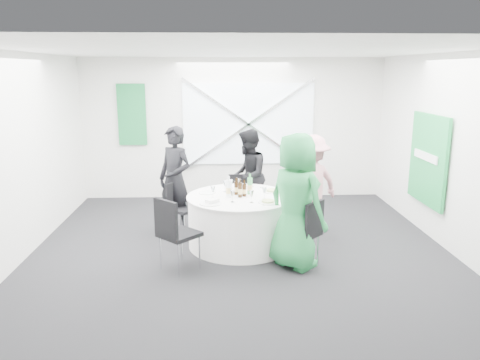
{
  "coord_description": "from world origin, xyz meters",
  "views": [
    {
      "loc": [
        -0.32,
        -6.38,
        2.54
      ],
      "look_at": [
        0.0,
        0.2,
        1.0
      ],
      "focal_mm": 35.0,
      "sensor_mm": 36.0,
      "label": 1
    }
  ],
  "objects_px": {
    "chair_front_right": "(307,228)",
    "person_woman_pink": "(311,184)",
    "chair_back_right": "(298,201)",
    "green_water_bottle": "(250,186)",
    "banquet_table": "(240,221)",
    "clear_water_bottle": "(229,189)",
    "person_man_back_left": "(175,179)",
    "chair_back": "(239,195)",
    "person_man_back": "(248,176)",
    "person_woman_green": "(296,201)",
    "chair_back_left": "(178,204)",
    "chair_front_left": "(174,229)"
  },
  "relations": [
    {
      "from": "chair_front_right",
      "to": "person_woman_pink",
      "type": "xyz_separation_m",
      "value": [
        0.32,
        1.39,
        0.25
      ]
    },
    {
      "from": "chair_back_right",
      "to": "green_water_bottle",
      "type": "height_order",
      "value": "green_water_bottle"
    },
    {
      "from": "banquet_table",
      "to": "clear_water_bottle",
      "type": "relative_size",
      "value": 5.02
    },
    {
      "from": "chair_front_right",
      "to": "person_man_back_left",
      "type": "relative_size",
      "value": 0.54
    },
    {
      "from": "person_man_back_left",
      "to": "banquet_table",
      "type": "bearing_deg",
      "value": 0.0
    },
    {
      "from": "chair_back_right",
      "to": "green_water_bottle",
      "type": "distance_m",
      "value": 1.12
    },
    {
      "from": "chair_back_right",
      "to": "person_woman_pink",
      "type": "distance_m",
      "value": 0.38
    },
    {
      "from": "chair_back",
      "to": "chair_back_right",
      "type": "height_order",
      "value": "same"
    },
    {
      "from": "person_man_back",
      "to": "person_woman_green",
      "type": "relative_size",
      "value": 0.89
    },
    {
      "from": "chair_back_left",
      "to": "person_man_back",
      "type": "relative_size",
      "value": 0.51
    },
    {
      "from": "banquet_table",
      "to": "person_woman_pink",
      "type": "xyz_separation_m",
      "value": [
        1.16,
        0.58,
        0.41
      ]
    },
    {
      "from": "person_man_back_left",
      "to": "person_man_back",
      "type": "relative_size",
      "value": 1.07
    },
    {
      "from": "chair_back_right",
      "to": "chair_front_right",
      "type": "xyz_separation_m",
      "value": [
        -0.15,
        -1.53,
        0.06
      ]
    },
    {
      "from": "chair_back_left",
      "to": "green_water_bottle",
      "type": "bearing_deg",
      "value": -81.88
    },
    {
      "from": "person_woman_green",
      "to": "clear_water_bottle",
      "type": "xyz_separation_m",
      "value": [
        -0.85,
        0.74,
        -0.01
      ]
    },
    {
      "from": "chair_front_right",
      "to": "person_woman_green",
      "type": "relative_size",
      "value": 0.51
    },
    {
      "from": "banquet_table",
      "to": "chair_back_right",
      "type": "xyz_separation_m",
      "value": [
        0.99,
        0.72,
        0.09
      ]
    },
    {
      "from": "chair_back_left",
      "to": "chair_front_left",
      "type": "xyz_separation_m",
      "value": [
        0.07,
        -1.49,
        0.1
      ]
    },
    {
      "from": "chair_back_left",
      "to": "person_woman_green",
      "type": "xyz_separation_m",
      "value": [
        1.64,
        -1.41,
        0.42
      ]
    },
    {
      "from": "chair_back",
      "to": "chair_back_right",
      "type": "distance_m",
      "value": 1.03
    },
    {
      "from": "chair_back_left",
      "to": "chair_front_right",
      "type": "xyz_separation_m",
      "value": [
        1.79,
        -1.42,
        0.06
      ]
    },
    {
      "from": "banquet_table",
      "to": "person_man_back_left",
      "type": "bearing_deg",
      "value": 143.0
    },
    {
      "from": "person_man_back",
      "to": "person_woman_green",
      "type": "xyz_separation_m",
      "value": [
        0.49,
        -1.98,
        0.1
      ]
    },
    {
      "from": "chair_back_right",
      "to": "clear_water_bottle",
      "type": "bearing_deg",
      "value": -92.09
    },
    {
      "from": "chair_back_right",
      "to": "chair_front_left",
      "type": "distance_m",
      "value": 2.47
    },
    {
      "from": "chair_back_left",
      "to": "chair_back_right",
      "type": "height_order",
      "value": "chair_back_left"
    },
    {
      "from": "chair_back",
      "to": "person_man_back_left",
      "type": "bearing_deg",
      "value": -159.37
    },
    {
      "from": "banquet_table",
      "to": "chair_front_right",
      "type": "bearing_deg",
      "value": -44.14
    },
    {
      "from": "chair_back_left",
      "to": "person_woman_pink",
      "type": "distance_m",
      "value": 2.13
    },
    {
      "from": "chair_back",
      "to": "person_woman_green",
      "type": "xyz_separation_m",
      "value": [
        0.65,
        -1.91,
        0.42
      ]
    },
    {
      "from": "chair_back_right",
      "to": "clear_water_bottle",
      "type": "relative_size",
      "value": 2.62
    },
    {
      "from": "chair_back_right",
      "to": "green_water_bottle",
      "type": "bearing_deg",
      "value": -89.9
    },
    {
      "from": "chair_back_right",
      "to": "chair_front_right",
      "type": "bearing_deg",
      "value": -41.63
    },
    {
      "from": "person_man_back_left",
      "to": "person_man_back",
      "type": "bearing_deg",
      "value": 56.63
    },
    {
      "from": "chair_back_left",
      "to": "clear_water_bottle",
      "type": "relative_size",
      "value": 2.63
    },
    {
      "from": "person_woman_pink",
      "to": "person_woman_green",
      "type": "xyz_separation_m",
      "value": [
        -0.47,
        -1.38,
        0.11
      ]
    },
    {
      "from": "clear_water_bottle",
      "to": "banquet_table",
      "type": "bearing_deg",
      "value": 19.12
    },
    {
      "from": "person_man_back_left",
      "to": "green_water_bottle",
      "type": "bearing_deg",
      "value": 7.64
    },
    {
      "from": "chair_back_right",
      "to": "person_man_back",
      "type": "xyz_separation_m",
      "value": [
        -0.8,
        0.47,
        0.32
      ]
    },
    {
      "from": "chair_back",
      "to": "chair_front_right",
      "type": "xyz_separation_m",
      "value": [
        0.8,
        -1.92,
        0.06
      ]
    },
    {
      "from": "banquet_table",
      "to": "person_man_back_left",
      "type": "height_order",
      "value": "person_man_back_left"
    },
    {
      "from": "chair_back_left",
      "to": "chair_back_right",
      "type": "relative_size",
      "value": 1.0
    },
    {
      "from": "person_man_back",
      "to": "person_woman_pink",
      "type": "height_order",
      "value": "person_man_back"
    },
    {
      "from": "chair_back",
      "to": "person_man_back",
      "type": "xyz_separation_m",
      "value": [
        0.16,
        0.07,
        0.32
      ]
    },
    {
      "from": "person_woman_green",
      "to": "banquet_table",
      "type": "bearing_deg",
      "value": -0.0
    },
    {
      "from": "chair_front_right",
      "to": "person_woman_green",
      "type": "distance_m",
      "value": 0.39
    },
    {
      "from": "chair_back_left",
      "to": "clear_water_bottle",
      "type": "distance_m",
      "value": 1.11
    },
    {
      "from": "person_man_back",
      "to": "chair_front_left",
      "type": "bearing_deg",
      "value": -18.39
    },
    {
      "from": "person_man_back",
      "to": "chair_back",
      "type": "bearing_deg",
      "value": -55.84
    },
    {
      "from": "chair_back_left",
      "to": "person_man_back",
      "type": "distance_m",
      "value": 1.32
    }
  ]
}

